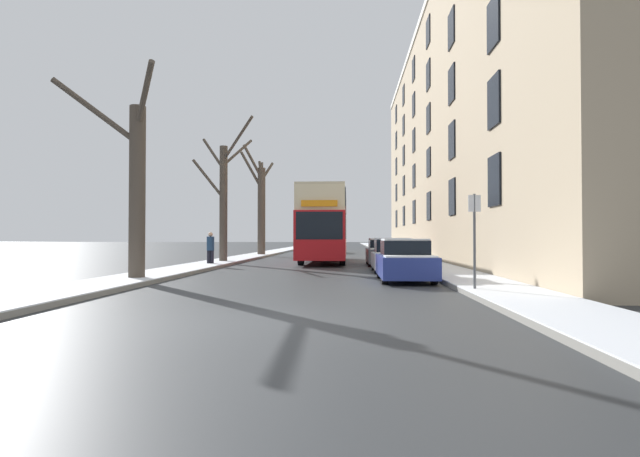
{
  "coord_description": "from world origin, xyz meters",
  "views": [
    {
      "loc": [
        1.62,
        -8.91,
        1.49
      ],
      "look_at": [
        0.22,
        15.69,
        1.94
      ],
      "focal_mm": 28.0,
      "sensor_mm": 36.0,
      "label": 1
    }
  ],
  "objects_px": {
    "bare_tree_left_2": "(261,204)",
    "double_decker_bus": "(325,222)",
    "bare_tree_left_1": "(224,196)",
    "bare_tree_left_0": "(135,182)",
    "street_sign_post": "(475,237)",
    "parked_car_1": "(393,256)",
    "parked_car_2": "(384,253)",
    "parked_car_0": "(405,261)",
    "oncoming_van": "(313,239)",
    "pedestrian_left_sidewalk": "(210,248)"
  },
  "relations": [
    {
      "from": "parked_car_0",
      "to": "pedestrian_left_sidewalk",
      "type": "height_order",
      "value": "pedestrian_left_sidewalk"
    },
    {
      "from": "bare_tree_left_0",
      "to": "street_sign_post",
      "type": "bearing_deg",
      "value": -16.56
    },
    {
      "from": "double_decker_bus",
      "to": "parked_car_1",
      "type": "height_order",
      "value": "double_decker_bus"
    },
    {
      "from": "bare_tree_left_1",
      "to": "double_decker_bus",
      "type": "bearing_deg",
      "value": 17.73
    },
    {
      "from": "parked_car_2",
      "to": "street_sign_post",
      "type": "height_order",
      "value": "street_sign_post"
    },
    {
      "from": "parked_car_2",
      "to": "parked_car_0",
      "type": "bearing_deg",
      "value": -90.0
    },
    {
      "from": "double_decker_bus",
      "to": "parked_car_2",
      "type": "height_order",
      "value": "double_decker_bus"
    },
    {
      "from": "bare_tree_left_1",
      "to": "street_sign_post",
      "type": "relative_size",
      "value": 3.06
    },
    {
      "from": "parked_car_0",
      "to": "parked_car_1",
      "type": "distance_m",
      "value": 4.77
    },
    {
      "from": "parked_car_2",
      "to": "bare_tree_left_0",
      "type": "bearing_deg",
      "value": -130.0
    },
    {
      "from": "bare_tree_left_2",
      "to": "pedestrian_left_sidewalk",
      "type": "height_order",
      "value": "bare_tree_left_2"
    },
    {
      "from": "bare_tree_left_0",
      "to": "double_decker_bus",
      "type": "relative_size",
      "value": 0.62
    },
    {
      "from": "oncoming_van",
      "to": "pedestrian_left_sidewalk",
      "type": "relative_size",
      "value": 3.07
    },
    {
      "from": "bare_tree_left_1",
      "to": "bare_tree_left_2",
      "type": "xyz_separation_m",
      "value": [
        0.11,
        11.54,
        0.31
      ]
    },
    {
      "from": "bare_tree_left_2",
      "to": "double_decker_bus",
      "type": "bearing_deg",
      "value": -59.91
    },
    {
      "from": "oncoming_van",
      "to": "bare_tree_left_2",
      "type": "bearing_deg",
      "value": -108.22
    },
    {
      "from": "parked_car_0",
      "to": "parked_car_1",
      "type": "height_order",
      "value": "parked_car_1"
    },
    {
      "from": "oncoming_van",
      "to": "bare_tree_left_0",
      "type": "bearing_deg",
      "value": -96.02
    },
    {
      "from": "bare_tree_left_1",
      "to": "parked_car_0",
      "type": "relative_size",
      "value": 2.04
    },
    {
      "from": "pedestrian_left_sidewalk",
      "to": "bare_tree_left_2",
      "type": "bearing_deg",
      "value": -94.62
    },
    {
      "from": "bare_tree_left_0",
      "to": "parked_car_1",
      "type": "height_order",
      "value": "bare_tree_left_0"
    },
    {
      "from": "double_decker_bus",
      "to": "parked_car_1",
      "type": "relative_size",
      "value": 2.83
    },
    {
      "from": "double_decker_bus",
      "to": "parked_car_2",
      "type": "xyz_separation_m",
      "value": [
        3.37,
        -2.89,
        -1.75
      ]
    },
    {
      "from": "parked_car_2",
      "to": "parked_car_1",
      "type": "bearing_deg",
      "value": -90.0
    },
    {
      "from": "double_decker_bus",
      "to": "street_sign_post",
      "type": "relative_size",
      "value": 4.22
    },
    {
      "from": "double_decker_bus",
      "to": "parked_car_0",
      "type": "distance_m",
      "value": 13.46
    },
    {
      "from": "double_decker_bus",
      "to": "parked_car_1",
      "type": "distance_m",
      "value": 8.99
    },
    {
      "from": "bare_tree_left_2",
      "to": "street_sign_post",
      "type": "height_order",
      "value": "bare_tree_left_2"
    },
    {
      "from": "parked_car_1",
      "to": "double_decker_bus",
      "type": "bearing_deg",
      "value": 112.5
    },
    {
      "from": "bare_tree_left_0",
      "to": "pedestrian_left_sidewalk",
      "type": "height_order",
      "value": "bare_tree_left_0"
    },
    {
      "from": "bare_tree_left_0",
      "to": "bare_tree_left_2",
      "type": "height_order",
      "value": "bare_tree_left_2"
    },
    {
      "from": "bare_tree_left_2",
      "to": "double_decker_bus",
      "type": "xyz_separation_m",
      "value": [
        5.63,
        -9.71,
        -1.76
      ]
    },
    {
      "from": "bare_tree_left_1",
      "to": "bare_tree_left_2",
      "type": "height_order",
      "value": "bare_tree_left_2"
    },
    {
      "from": "parked_car_1",
      "to": "street_sign_post",
      "type": "distance_m",
      "value": 8.89
    },
    {
      "from": "bare_tree_left_2",
      "to": "parked_car_1",
      "type": "height_order",
      "value": "bare_tree_left_2"
    },
    {
      "from": "bare_tree_left_0",
      "to": "bare_tree_left_2",
      "type": "relative_size",
      "value": 0.78
    },
    {
      "from": "bare_tree_left_2",
      "to": "pedestrian_left_sidewalk",
      "type": "distance_m",
      "value": 14.72
    },
    {
      "from": "bare_tree_left_2",
      "to": "double_decker_bus",
      "type": "height_order",
      "value": "bare_tree_left_2"
    },
    {
      "from": "parked_car_1",
      "to": "oncoming_van",
      "type": "height_order",
      "value": "oncoming_van"
    },
    {
      "from": "bare_tree_left_2",
      "to": "parked_car_1",
      "type": "bearing_deg",
      "value": -63.25
    },
    {
      "from": "double_decker_bus",
      "to": "parked_car_0",
      "type": "relative_size",
      "value": 2.82
    },
    {
      "from": "double_decker_bus",
      "to": "parked_car_2",
      "type": "relative_size",
      "value": 2.46
    },
    {
      "from": "pedestrian_left_sidewalk",
      "to": "bare_tree_left_0",
      "type": "bearing_deg",
      "value": 85.51
    },
    {
      "from": "parked_car_0",
      "to": "street_sign_post",
      "type": "bearing_deg",
      "value": -70.98
    },
    {
      "from": "bare_tree_left_0",
      "to": "bare_tree_left_1",
      "type": "height_order",
      "value": "bare_tree_left_1"
    },
    {
      "from": "street_sign_post",
      "to": "bare_tree_left_1",
      "type": "bearing_deg",
      "value": 124.85
    },
    {
      "from": "parked_car_2",
      "to": "street_sign_post",
      "type": "distance_m",
      "value": 14.08
    },
    {
      "from": "oncoming_van",
      "to": "pedestrian_left_sidewalk",
      "type": "bearing_deg",
      "value": -98.12
    },
    {
      "from": "parked_car_0",
      "to": "pedestrian_left_sidewalk",
      "type": "xyz_separation_m",
      "value": [
        -9.09,
        8.26,
        0.3
      ]
    },
    {
      "from": "street_sign_post",
      "to": "bare_tree_left_2",
      "type": "bearing_deg",
      "value": 111.3
    }
  ]
}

